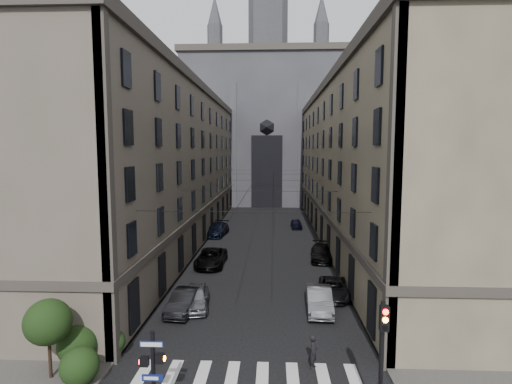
# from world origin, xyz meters

# --- Properties ---
(sidewalk_left) EXTENTS (7.00, 80.00, 0.15)m
(sidewalk_left) POSITION_xyz_m (-10.50, 36.00, 0.07)
(sidewalk_left) COLOR #383533
(sidewalk_left) RESTS_ON ground
(sidewalk_right) EXTENTS (7.00, 80.00, 0.15)m
(sidewalk_right) POSITION_xyz_m (10.50, 36.00, 0.07)
(sidewalk_right) COLOR #383533
(sidewalk_right) RESTS_ON ground
(zebra_crossing) EXTENTS (11.00, 3.20, 0.01)m
(zebra_crossing) POSITION_xyz_m (0.00, 5.00, 0.01)
(zebra_crossing) COLOR beige
(zebra_crossing) RESTS_ON ground
(building_left) EXTENTS (13.60, 60.60, 18.85)m
(building_left) POSITION_xyz_m (-13.44, 36.00, 9.34)
(building_left) COLOR #51493E
(building_left) RESTS_ON ground
(building_right) EXTENTS (13.60, 60.60, 18.85)m
(building_right) POSITION_xyz_m (13.44, 36.00, 9.34)
(building_right) COLOR brown
(building_right) RESTS_ON ground
(gothic_tower) EXTENTS (35.00, 23.00, 58.00)m
(gothic_tower) POSITION_xyz_m (0.00, 74.96, 17.80)
(gothic_tower) COLOR #2D2D33
(gothic_tower) RESTS_ON ground
(pedestrian_signal_left) EXTENTS (1.02, 0.38, 4.00)m
(pedestrian_signal_left) POSITION_xyz_m (-3.51, 1.50, 2.32)
(pedestrian_signal_left) COLOR black
(pedestrian_signal_left) RESTS_ON ground
(traffic_light_right) EXTENTS (0.34, 0.50, 5.20)m
(traffic_light_right) POSITION_xyz_m (5.60, 1.92, 3.29)
(traffic_light_right) COLOR black
(traffic_light_right) RESTS_ON ground
(shrub_cluster) EXTENTS (3.90, 4.40, 3.90)m
(shrub_cluster) POSITION_xyz_m (-8.72, 5.01, 1.80)
(shrub_cluster) COLOR black
(shrub_cluster) RESTS_ON sidewalk_left
(tram_wires) EXTENTS (14.00, 60.00, 0.43)m
(tram_wires) POSITION_xyz_m (0.00, 35.63, 7.25)
(tram_wires) COLOR black
(tram_wires) RESTS_ON ground
(car_left_near) EXTENTS (2.36, 4.68, 1.53)m
(car_left_near) POSITION_xyz_m (-4.20, 13.70, 0.76)
(car_left_near) COLOR slate
(car_left_near) RESTS_ON ground
(car_left_midnear) EXTENTS (2.04, 4.66, 1.49)m
(car_left_midnear) POSITION_xyz_m (-4.86, 13.01, 0.75)
(car_left_midnear) COLOR black
(car_left_midnear) RESTS_ON ground
(car_left_midfar) EXTENTS (2.68, 5.72, 1.58)m
(car_left_midfar) POSITION_xyz_m (-4.73, 24.06, 0.79)
(car_left_midfar) COLOR black
(car_left_midfar) RESTS_ON ground
(car_left_far) EXTENTS (2.93, 5.86, 1.63)m
(car_left_far) POSITION_xyz_m (-6.07, 37.84, 0.82)
(car_left_far) COLOR black
(car_left_far) RESTS_ON ground
(car_right_near) EXTENTS (1.90, 4.90, 1.59)m
(car_right_near) POSITION_xyz_m (4.47, 13.54, 0.80)
(car_right_near) COLOR gray
(car_right_near) RESTS_ON ground
(car_right_midnear) EXTENTS (2.70, 4.98, 1.33)m
(car_right_midnear) POSITION_xyz_m (5.87, 16.26, 0.66)
(car_right_midnear) COLOR black
(car_right_midnear) RESTS_ON ground
(car_right_midfar) EXTENTS (2.59, 5.39, 1.51)m
(car_right_midfar) POSITION_xyz_m (6.20, 26.57, 0.76)
(car_right_midfar) COLOR black
(car_right_midfar) RESTS_ON ground
(car_right_far) EXTENTS (1.62, 3.78, 1.27)m
(car_right_far) POSITION_xyz_m (4.59, 43.18, 0.64)
(car_right_far) COLOR black
(car_right_far) RESTS_ON ground
(pedestrian) EXTENTS (0.62, 0.75, 1.76)m
(pedestrian) POSITION_xyz_m (3.34, 6.14, 0.88)
(pedestrian) COLOR black
(pedestrian) RESTS_ON ground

